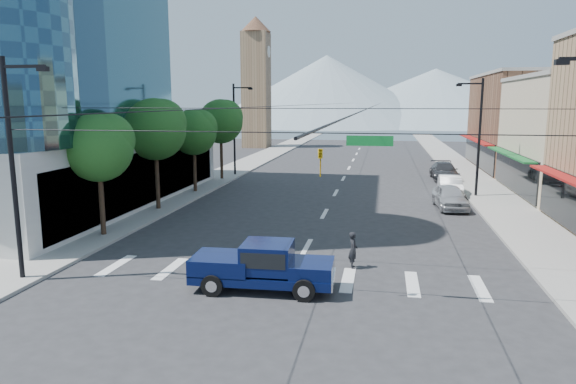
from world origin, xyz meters
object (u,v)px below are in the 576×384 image
at_px(parked_car_mid, 450,186).
at_px(pickup_truck, 262,265).
at_px(parked_car_near, 450,197).
at_px(pedestrian, 353,250).
at_px(parked_car_far, 444,171).

bearing_deg(parked_car_mid, pickup_truck, -111.28).
relative_size(pickup_truck, parked_car_near, 1.19).
bearing_deg(pedestrian, parked_car_mid, -27.34).
relative_size(parked_car_mid, parked_car_far, 0.86).
height_order(pedestrian, parked_car_far, pedestrian).
height_order(pickup_truck, pedestrian, pickup_truck).
xyz_separation_m(pickup_truck, parked_car_far, (10.24, 31.12, -0.18)).
relative_size(pedestrian, parked_car_near, 0.34).
distance_m(pedestrian, parked_car_mid, 20.26).
bearing_deg(parked_car_near, parked_car_mid, 78.28).
relative_size(pickup_truck, parked_car_mid, 1.19).
relative_size(parked_car_near, parked_car_far, 0.86).
bearing_deg(parked_car_mid, parked_car_near, -94.79).
height_order(parked_car_near, parked_car_mid, parked_car_near).
bearing_deg(pickup_truck, parked_car_far, 69.81).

